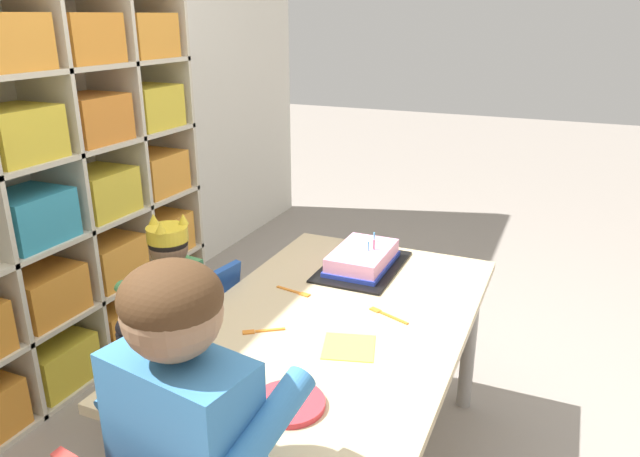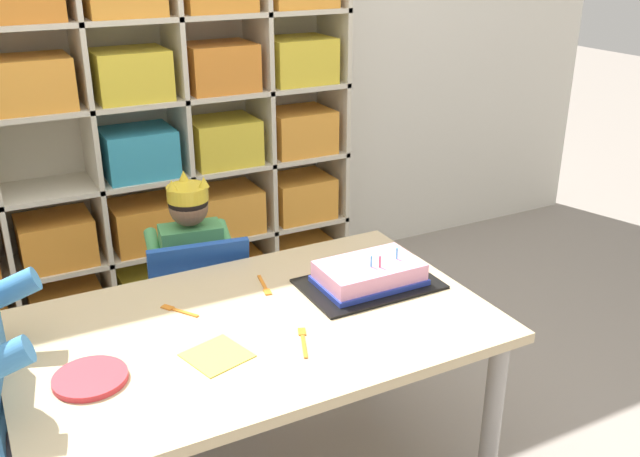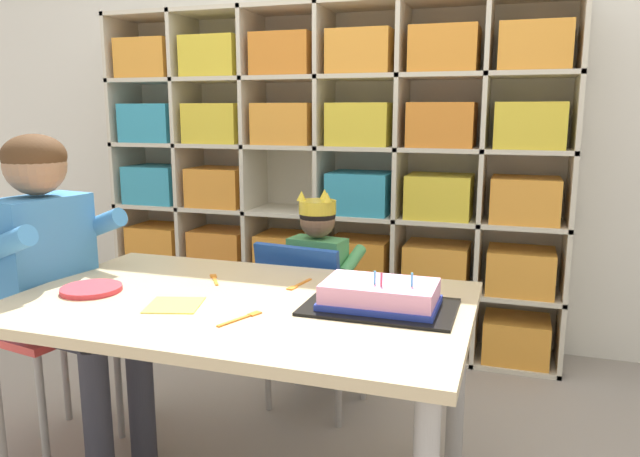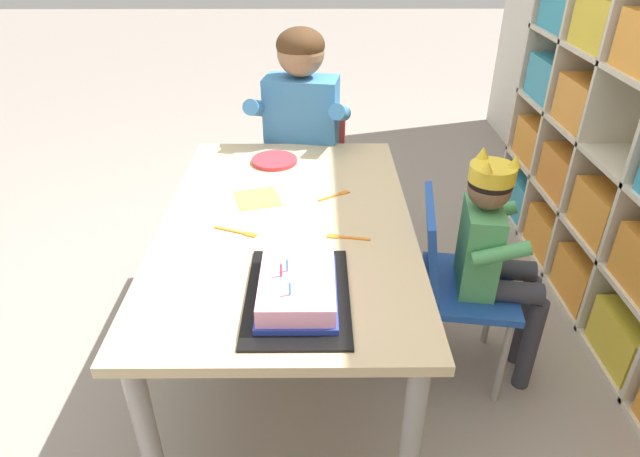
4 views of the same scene
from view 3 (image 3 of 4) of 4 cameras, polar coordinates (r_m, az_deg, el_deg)
classroom_back_wall at (r=3.07m, az=4.69°, el=15.02°), size 5.30×0.10×2.70m
storage_cubby_shelf at (r=2.92m, az=0.51°, el=3.92°), size 2.23×0.31×1.61m
activity_table at (r=1.75m, az=-7.52°, el=-8.91°), size 1.28×0.79×0.61m
classroom_chair_blue at (r=2.27m, az=-0.95°, el=-7.80°), size 0.40×0.37×0.67m
child_with_crown at (r=2.33m, az=0.26°, el=-4.04°), size 0.32×0.32×0.84m
classroom_chair_adult_side at (r=2.23m, az=-25.04°, el=-7.90°), size 0.40×0.41×0.70m
adult_helper_seated at (r=2.09m, az=-23.61°, el=-2.93°), size 0.46×0.44×1.06m
birthday_cake_on_tray at (r=1.63m, az=5.68°, el=-6.49°), size 0.40×0.26×0.11m
paper_plate_stack at (r=1.90m, az=-20.78°, el=-5.37°), size 0.18×0.18×0.01m
paper_napkin_square at (r=1.71m, az=-13.59°, el=-7.03°), size 0.17×0.17×0.00m
fork_near_child_seat at (r=1.57m, az=-7.36°, el=-8.38°), size 0.07×0.14×0.00m
fork_by_napkin at (r=1.84m, az=-2.06°, el=-5.35°), size 0.04×0.13×0.00m
fork_scattered_mid_table at (r=1.94m, az=-9.93°, el=-4.71°), size 0.08×0.11×0.00m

